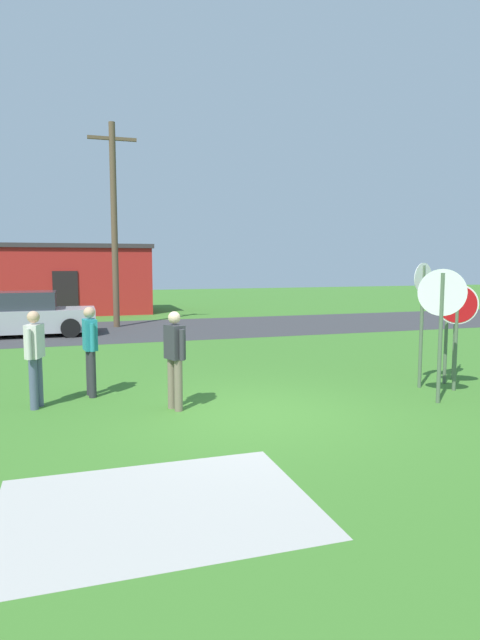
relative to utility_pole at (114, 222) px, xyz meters
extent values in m
plane|color=#3D7528|center=(1.14, -12.90, -4.03)|extent=(80.00, 80.00, 0.00)
cube|color=#38383A|center=(1.14, -1.21, -4.02)|extent=(60.00, 6.40, 0.01)
cube|color=#ADAAA3|center=(-0.90, -15.82, -4.03)|extent=(3.20, 2.40, 0.01)
cube|color=#B2231E|center=(-1.88, 6.30, -2.45)|extent=(7.88, 3.78, 3.15)
cube|color=#383333|center=(-1.88, 6.30, -0.78)|extent=(8.08, 3.98, 0.20)
cube|color=black|center=(-1.88, 4.39, -2.98)|extent=(1.10, 0.08, 2.10)
cylinder|color=brown|center=(0.00, 0.00, -0.18)|extent=(0.24, 0.24, 7.70)
cube|color=brown|center=(0.00, 0.00, 3.07)|extent=(1.80, 0.12, 0.12)
cube|color=#A5A8AD|center=(-3.03, -1.60, -3.50)|extent=(4.32, 1.85, 0.76)
cube|color=#2D333D|center=(-3.28, -1.60, -2.82)|extent=(2.25, 1.56, 0.60)
cylinder|color=black|center=(-1.69, -0.72, -3.71)|extent=(0.64, 0.23, 0.64)
cylinder|color=black|center=(-1.71, -2.52, -3.71)|extent=(0.64, 0.23, 0.64)
cylinder|color=#51664C|center=(5.46, -12.54, -3.01)|extent=(0.10, 0.10, 2.03)
cylinder|color=white|center=(5.46, -12.54, -2.32)|extent=(0.67, 0.43, 0.78)
cylinder|color=#B70F14|center=(5.45, -12.55, -2.32)|extent=(0.62, 0.40, 0.72)
cylinder|color=#51664C|center=(4.55, -13.23, -2.86)|extent=(0.10, 0.10, 2.33)
cylinder|color=white|center=(4.55, -13.23, -2.04)|extent=(0.70, 0.47, 0.83)
cylinder|color=#B70F14|center=(4.55, -13.22, -2.04)|extent=(0.65, 0.44, 0.77)
cylinder|color=#51664C|center=(4.97, -12.12, -2.80)|extent=(0.09, 0.09, 2.45)
cylinder|color=white|center=(4.97, -12.12, -1.83)|extent=(0.57, 0.23, 0.61)
cylinder|color=#B70F14|center=(4.96, -12.11, -1.83)|extent=(0.53, 0.22, 0.56)
cylinder|color=#51664C|center=(6.14, -11.68, -2.95)|extent=(0.10, 0.10, 2.15)
cylinder|color=white|center=(6.14, -11.68, -2.24)|extent=(0.64, 0.62, 0.88)
cylinder|color=#B70F14|center=(6.13, -11.68, -2.24)|extent=(0.59, 0.58, 0.81)
cylinder|color=#51664C|center=(5.68, -11.98, -2.91)|extent=(0.08, 0.08, 2.25)
cylinder|color=white|center=(5.68, -11.98, -2.15)|extent=(0.86, 0.20, 0.88)
cylinder|color=#B70F14|center=(5.68, -11.98, -2.15)|extent=(0.80, 0.19, 0.82)
cylinder|color=#2D2D33|center=(-1.38, -10.74, -3.59)|extent=(0.14, 0.14, 0.88)
cylinder|color=#2D2D33|center=(-1.34, -10.96, -3.59)|extent=(0.14, 0.14, 0.88)
cube|color=teal|center=(-1.36, -10.85, -2.86)|extent=(0.27, 0.39, 0.58)
cylinder|color=teal|center=(-1.39, -10.61, -2.88)|extent=(0.09, 0.09, 0.52)
cylinder|color=teal|center=(-1.32, -11.09, -2.88)|extent=(0.09, 0.09, 0.52)
sphere|color=tan|center=(-1.36, -10.85, -2.44)|extent=(0.21, 0.21, 0.21)
cylinder|color=#4C5670|center=(-2.26, -11.29, -3.59)|extent=(0.14, 0.14, 0.88)
cylinder|color=#4C5670|center=(-2.33, -11.50, -3.59)|extent=(0.14, 0.14, 0.88)
cube|color=beige|center=(-2.30, -11.40, -2.86)|extent=(0.33, 0.41, 0.58)
cylinder|color=beige|center=(-2.22, -11.17, -2.88)|extent=(0.09, 0.09, 0.52)
cylinder|color=beige|center=(-2.38, -11.63, -2.88)|extent=(0.09, 0.09, 0.52)
sphere|color=tan|center=(-2.30, -11.40, -2.44)|extent=(0.21, 0.21, 0.21)
cylinder|color=#7A6B56|center=(-0.07, -12.13, -3.59)|extent=(0.14, 0.14, 0.88)
cylinder|color=#7A6B56|center=(0.01, -12.33, -3.59)|extent=(0.14, 0.14, 0.88)
cube|color=#333338|center=(-0.03, -12.23, -2.86)|extent=(0.33, 0.41, 0.58)
cylinder|color=#333338|center=(-0.11, -12.01, -2.88)|extent=(0.09, 0.09, 0.52)
cylinder|color=#333338|center=(0.06, -12.46, -2.88)|extent=(0.09, 0.09, 0.52)
sphere|color=beige|center=(-0.03, -12.23, -2.44)|extent=(0.21, 0.21, 0.21)
camera|label=1|loc=(-1.68, -21.12, -1.50)|focal=30.12mm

